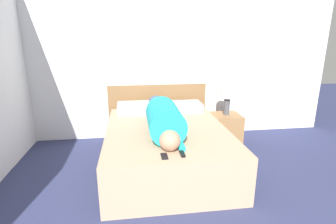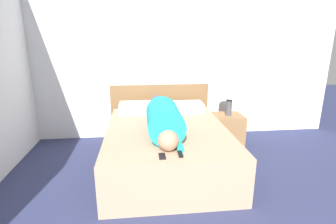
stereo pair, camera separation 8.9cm
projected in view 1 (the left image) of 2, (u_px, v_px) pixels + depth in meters
The scene contains 10 objects.
wall_back at pixel (168, 59), 4.26m from camera, with size 5.57×0.06×2.60m.
bed at pixel (166, 147), 3.40m from camera, with size 1.50×1.98×0.54m.
headboard at pixel (158, 111), 4.41m from camera, with size 1.62×0.04×0.89m.
nightstand at pixel (225, 129), 4.18m from camera, with size 0.45×0.43×0.47m.
table_lamp at pixel (227, 97), 4.03m from camera, with size 0.21×0.21×0.41m.
person_lying at pixel (163, 118), 3.16m from camera, with size 0.40×1.69×0.40m.
pillow_near_headboard at pixel (138, 108), 3.96m from camera, with size 0.61×0.34×0.15m.
pillow_second at pixel (182, 107), 4.05m from camera, with size 0.58×0.34×0.13m.
tv_remote at pixel (182, 153), 2.57m from camera, with size 0.04×0.15×0.02m.
cell_phone at pixel (164, 156), 2.52m from camera, with size 0.06×0.13×0.01m.
Camera 1 is at (-0.60, -0.53, 1.65)m, focal length 28.00 mm.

